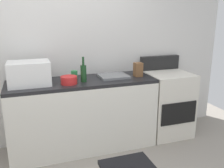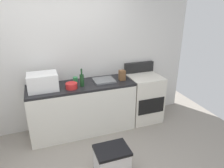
# 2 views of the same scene
# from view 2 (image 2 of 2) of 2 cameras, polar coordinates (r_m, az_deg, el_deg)

# --- Properties ---
(wall_back) EXTENTS (5.00, 0.10, 2.60)m
(wall_back) POSITION_cam_2_polar(r_m,az_deg,el_deg) (3.73, -14.50, 6.91)
(wall_back) COLOR silver
(wall_back) RESTS_ON ground_plane
(kitchen_counter) EXTENTS (1.80, 0.60, 0.90)m
(kitchen_counter) POSITION_cam_2_polar(r_m,az_deg,el_deg) (3.75, -8.12, -6.50)
(kitchen_counter) COLOR silver
(kitchen_counter) RESTS_ON ground_plane
(stove_oven) EXTENTS (0.60, 0.61, 1.10)m
(stove_oven) POSITION_cam_2_polar(r_m,az_deg,el_deg) (4.13, 8.65, -3.54)
(stove_oven) COLOR silver
(stove_oven) RESTS_ON ground_plane
(microwave) EXTENTS (0.46, 0.34, 0.27)m
(microwave) POSITION_cam_2_polar(r_m,az_deg,el_deg) (3.45, -18.48, 0.60)
(microwave) COLOR white
(microwave) RESTS_ON kitchen_counter
(sink_basin) EXTENTS (0.36, 0.32, 0.03)m
(sink_basin) POSITION_cam_2_polar(r_m,az_deg,el_deg) (3.67, -2.23, 1.03)
(sink_basin) COLOR slate
(sink_basin) RESTS_ON kitchen_counter
(wine_bottle) EXTENTS (0.07, 0.07, 0.30)m
(wine_bottle) POSITION_cam_2_polar(r_m,az_deg,el_deg) (3.46, -8.26, 1.14)
(wine_bottle) COLOR #193F1E
(wine_bottle) RESTS_ON kitchen_counter
(coffee_mug) EXTENTS (0.08, 0.08, 0.10)m
(coffee_mug) POSITION_cam_2_polar(r_m,az_deg,el_deg) (3.64, -10.02, 1.12)
(coffee_mug) COLOR #338C4C
(coffee_mug) RESTS_ON kitchen_counter
(knife_block) EXTENTS (0.10, 0.10, 0.18)m
(knife_block) POSITION_cam_2_polar(r_m,az_deg,el_deg) (3.70, 2.77, 2.43)
(knife_block) COLOR brown
(knife_block) RESTS_ON kitchen_counter
(mixing_bowl) EXTENTS (0.19, 0.19, 0.09)m
(mixing_bowl) POSITION_cam_2_polar(r_m,az_deg,el_deg) (3.41, -11.06, -0.48)
(mixing_bowl) COLOR red
(mixing_bowl) RESTS_ON kitchen_counter
(storage_bin) EXTENTS (0.46, 0.36, 0.38)m
(storage_bin) POSITION_cam_2_polar(r_m,az_deg,el_deg) (3.03, -0.01, -20.14)
(storage_bin) COLOR silver
(storage_bin) RESTS_ON ground_plane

